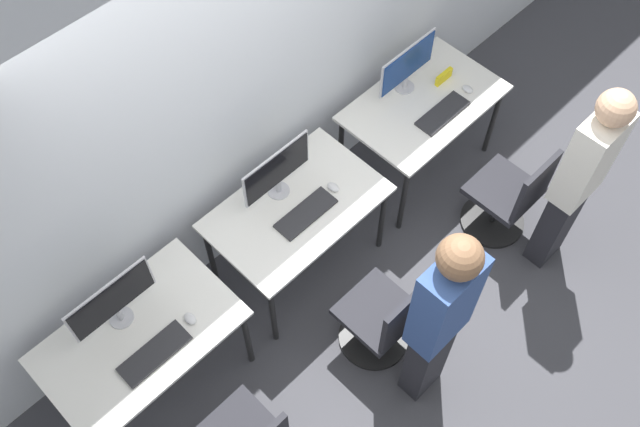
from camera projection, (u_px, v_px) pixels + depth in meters
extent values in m
plane|color=#3D3D42|center=(334.00, 293.00, 5.08)|extent=(20.00, 20.00, 0.00)
cube|color=silver|center=(236.00, 97.00, 4.24)|extent=(12.00, 0.05, 2.80)
cube|color=silver|center=(138.00, 337.00, 4.12)|extent=(1.15, 0.72, 0.02)
cylinder|color=black|center=(247.00, 338.00, 4.52)|extent=(0.04, 0.04, 0.72)
cylinder|color=black|center=(52.00, 383.00, 4.35)|extent=(0.04, 0.04, 0.72)
cylinder|color=black|center=(185.00, 276.00, 4.76)|extent=(0.04, 0.04, 0.72)
cylinder|color=#B2B2B7|center=(122.00, 318.00, 4.17)|extent=(0.14, 0.14, 0.01)
cylinder|color=#B2B2B7|center=(120.00, 314.00, 4.12)|extent=(0.04, 0.04, 0.09)
cube|color=#B2B2B7|center=(111.00, 299.00, 3.97)|extent=(0.54, 0.01, 0.30)
cube|color=black|center=(112.00, 300.00, 3.97)|extent=(0.52, 0.01, 0.28)
cube|color=#262628|center=(155.00, 353.00, 4.04)|extent=(0.43, 0.16, 0.02)
ellipsoid|color=silver|center=(190.00, 319.00, 4.15)|extent=(0.06, 0.09, 0.03)
cube|color=silver|center=(296.00, 207.00, 4.61)|extent=(1.15, 0.72, 0.02)
cylinder|color=black|center=(273.00, 315.00, 4.60)|extent=(0.04, 0.04, 0.72)
cylinder|color=black|center=(382.00, 219.00, 5.00)|extent=(0.04, 0.04, 0.72)
cylinder|color=black|center=(211.00, 256.00, 4.84)|extent=(0.04, 0.04, 0.72)
cylinder|color=black|center=(320.00, 168.00, 5.24)|extent=(0.04, 0.04, 0.72)
cylinder|color=#B2B2B7|center=(279.00, 191.00, 4.66)|extent=(0.14, 0.14, 0.01)
cylinder|color=#B2B2B7|center=(278.00, 186.00, 4.62)|extent=(0.04, 0.04, 0.09)
cube|color=#B2B2B7|center=(276.00, 169.00, 4.46)|extent=(0.54, 0.01, 0.30)
cube|color=black|center=(277.00, 170.00, 4.46)|extent=(0.52, 0.01, 0.28)
cube|color=#262628|center=(306.00, 213.00, 4.56)|extent=(0.43, 0.16, 0.02)
ellipsoid|color=silver|center=(333.00, 187.00, 4.66)|extent=(0.06, 0.09, 0.03)
cylinder|color=black|center=(373.00, 337.00, 4.89)|extent=(0.48, 0.48, 0.03)
cylinder|color=black|center=(375.00, 325.00, 4.72)|extent=(0.04, 0.04, 0.37)
cube|color=#232328|center=(378.00, 311.00, 4.55)|extent=(0.44, 0.44, 0.05)
cube|color=#232328|center=(405.00, 316.00, 4.26)|extent=(0.40, 0.04, 0.44)
cube|color=#232328|center=(427.00, 357.00, 4.39)|extent=(0.25, 0.16, 0.83)
cube|color=navy|center=(445.00, 302.00, 3.74)|extent=(0.36, 0.20, 0.72)
sphere|color=brown|center=(460.00, 258.00, 3.34)|extent=(0.23, 0.23, 0.23)
cube|color=silver|center=(424.00, 103.00, 5.10)|extent=(1.15, 0.72, 0.02)
cylinder|color=black|center=(403.00, 200.00, 5.09)|extent=(0.04, 0.04, 0.72)
cylinder|color=black|center=(493.00, 121.00, 5.49)|extent=(0.04, 0.04, 0.72)
cylinder|color=black|center=(341.00, 151.00, 5.33)|extent=(0.04, 0.04, 0.72)
cylinder|color=black|center=(431.00, 78.00, 5.73)|extent=(0.04, 0.04, 0.72)
cylinder|color=#B2B2B7|center=(404.00, 87.00, 5.16)|extent=(0.14, 0.14, 0.01)
cylinder|color=#B2B2B7|center=(405.00, 82.00, 5.11)|extent=(0.04, 0.04, 0.09)
cube|color=#B2B2B7|center=(407.00, 63.00, 4.96)|extent=(0.54, 0.01, 0.30)
cube|color=navy|center=(408.00, 64.00, 4.96)|extent=(0.52, 0.01, 0.28)
cube|color=#262628|center=(443.00, 113.00, 5.02)|extent=(0.43, 0.16, 0.02)
ellipsoid|color=silver|center=(467.00, 89.00, 5.13)|extent=(0.06, 0.09, 0.03)
cylinder|color=black|center=(492.00, 221.00, 5.40)|extent=(0.48, 0.48, 0.03)
cylinder|color=black|center=(497.00, 206.00, 5.24)|extent=(0.04, 0.04, 0.37)
cube|color=#232328|center=(503.00, 190.00, 5.06)|extent=(0.44, 0.44, 0.05)
cube|color=#232328|center=(536.00, 187.00, 4.78)|extent=(0.40, 0.04, 0.44)
cube|color=#232328|center=(556.00, 223.00, 4.94)|extent=(0.25, 0.16, 0.79)
cube|color=silver|center=(590.00, 158.00, 4.32)|extent=(0.36, 0.20, 0.69)
sphere|color=tan|center=(616.00, 108.00, 3.94)|extent=(0.22, 0.22, 0.22)
cube|color=yellow|center=(444.00, 77.00, 5.17)|extent=(0.16, 0.03, 0.08)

